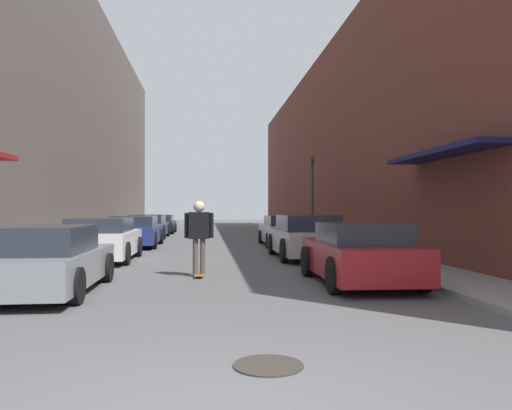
# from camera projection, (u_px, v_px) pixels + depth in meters

# --- Properties ---
(ground) EXTENTS (99.68, 99.68, 0.00)m
(ground) POSITION_uv_depth(u_px,v_px,m) (208.00, 245.00, 21.61)
(ground) COLOR #515154
(curb_strip_left) EXTENTS (1.80, 45.31, 0.12)m
(curb_strip_left) POSITION_uv_depth(u_px,v_px,m) (108.00, 238.00, 25.61)
(curb_strip_left) COLOR gray
(curb_strip_left) RESTS_ON ground
(curb_strip_right) EXTENTS (1.80, 45.31, 0.12)m
(curb_strip_right) POSITION_uv_depth(u_px,v_px,m) (304.00, 237.00, 26.63)
(curb_strip_right) COLOR gray
(curb_strip_right) RESTS_ON ground
(building_row_left) EXTENTS (4.90, 45.31, 12.95)m
(building_row_left) POSITION_uv_depth(u_px,v_px,m) (50.00, 112.00, 25.37)
(building_row_left) COLOR #564C47
(building_row_left) RESTS_ON ground
(building_row_right) EXTENTS (4.90, 45.31, 9.86)m
(building_row_right) POSITION_uv_depth(u_px,v_px,m) (356.00, 147.00, 26.95)
(building_row_right) COLOR brown
(building_row_right) RESTS_ON ground
(parked_car_left_0) EXTENTS (2.06, 4.13, 1.25)m
(parked_car_left_0) POSITION_uv_depth(u_px,v_px,m) (41.00, 261.00, 9.21)
(parked_car_left_0) COLOR gray
(parked_car_left_0) RESTS_ON ground
(parked_car_left_1) EXTENTS (1.99, 4.06, 1.28)m
(parked_car_left_1) POSITION_uv_depth(u_px,v_px,m) (102.00, 240.00, 14.87)
(parked_car_left_1) COLOR silver
(parked_car_left_1) RESTS_ON ground
(parked_car_left_2) EXTENTS (2.07, 4.62, 1.26)m
(parked_car_left_2) POSITION_uv_depth(u_px,v_px,m) (135.00, 231.00, 20.54)
(parked_car_left_2) COLOR navy
(parked_car_left_2) RESTS_ON ground
(parked_car_left_3) EXTENTS (2.05, 4.69, 1.26)m
(parked_car_left_3) POSITION_uv_depth(u_px,v_px,m) (148.00, 226.00, 26.56)
(parked_car_left_3) COLOR navy
(parked_car_left_3) RESTS_ON ground
(parked_car_left_4) EXTENTS (1.95, 4.10, 1.18)m
(parked_car_left_4) POSITION_uv_depth(u_px,v_px,m) (160.00, 224.00, 31.77)
(parked_car_left_4) COLOR black
(parked_car_left_4) RESTS_ON ground
(parked_car_right_0) EXTENTS (1.87, 3.96, 1.27)m
(parked_car_right_0) POSITION_uv_depth(u_px,v_px,m) (359.00, 254.00, 10.35)
(parked_car_right_0) COLOR maroon
(parked_car_right_0) RESTS_ON ground
(parked_car_right_1) EXTENTS (2.00, 4.38, 1.37)m
(parked_car_right_1) POSITION_uv_depth(u_px,v_px,m) (306.00, 237.00, 15.71)
(parked_car_right_1) COLOR #B7B7BC
(parked_car_right_1) RESTS_ON ground
(parked_car_right_2) EXTENTS (1.91, 4.49, 1.27)m
(parked_car_right_2) POSITION_uv_depth(u_px,v_px,m) (285.00, 231.00, 21.12)
(parked_car_right_2) COLOR #B7B7BC
(parked_car_right_2) RESTS_ON ground
(skateboarder) EXTENTS (0.67, 0.78, 1.74)m
(skateboarder) POSITION_uv_depth(u_px,v_px,m) (199.00, 230.00, 11.42)
(skateboarder) COLOR brown
(skateboarder) RESTS_ON ground
(manhole_cover) EXTENTS (0.70, 0.70, 0.02)m
(manhole_cover) POSITION_uv_depth(u_px,v_px,m) (268.00, 365.00, 4.93)
(manhole_cover) COLOR #332D28
(manhole_cover) RESTS_ON ground
(traffic_light) EXTENTS (0.16, 0.22, 3.99)m
(traffic_light) POSITION_uv_depth(u_px,v_px,m) (312.00, 189.00, 24.40)
(traffic_light) COLOR #2D2D2D
(traffic_light) RESTS_ON curb_strip_right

